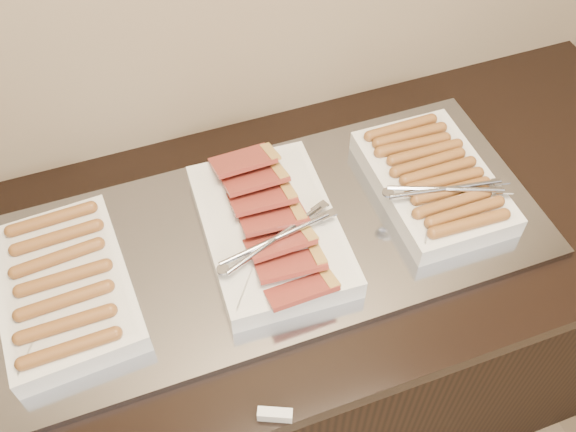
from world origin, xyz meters
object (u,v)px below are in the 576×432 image
object	(u,v)px
dish_left	(64,287)
counter	(266,344)
warming_tray	(257,243)
dish_right	(434,180)
dish_center	(271,228)

from	to	relation	value
dish_left	counter	bearing A→B (deg)	-3.47
warming_tray	dish_right	distance (m)	0.40
warming_tray	dish_center	world-z (taller)	dish_center
counter	dish_left	world-z (taller)	dish_left
dish_right	dish_left	bearing A→B (deg)	-179.69
dish_center	dish_right	distance (m)	0.37
counter	dish_left	xyz separation A→B (m)	(-0.39, -0.00, 0.50)
counter	dish_center	xyz separation A→B (m)	(0.02, -0.00, 0.50)
counter	dish_center	distance (m)	0.50
dish_right	counter	bearing A→B (deg)	-179.97
dish_left	dish_center	bearing A→B (deg)	-3.94
dish_left	warming_tray	bearing A→B (deg)	-3.47
dish_center	warming_tray	bearing A→B (deg)	175.88
warming_tray	dish_left	bearing A→B (deg)	-180.00
counter	warming_tray	distance (m)	0.46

